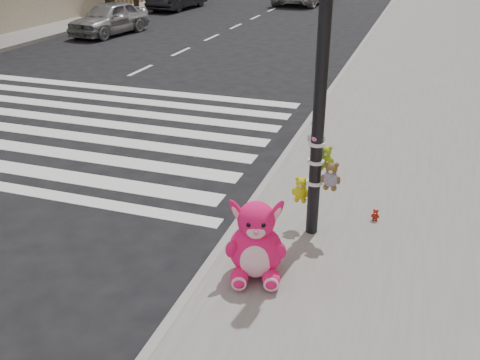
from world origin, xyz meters
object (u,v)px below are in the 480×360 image
at_px(red_teddy, 375,215).
at_px(car_silver_far, 109,18).
at_px(pink_bunny, 256,245).
at_px(signal_pole, 320,116).

distance_m(red_teddy, car_silver_far, 17.74).
bearing_deg(car_silver_far, pink_bunny, -45.46).
bearing_deg(pink_bunny, signal_pole, 54.36).
height_order(signal_pole, red_teddy, signal_pole).
xyz_separation_m(signal_pole, red_teddy, (0.79, 0.59, -1.58)).
bearing_deg(signal_pole, red_teddy, 36.64).
xyz_separation_m(signal_pole, pink_bunny, (-0.44, -1.24, -1.25)).
relative_size(signal_pole, red_teddy, 22.91).
relative_size(signal_pole, pink_bunny, 3.92).
distance_m(signal_pole, car_silver_far, 17.68).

